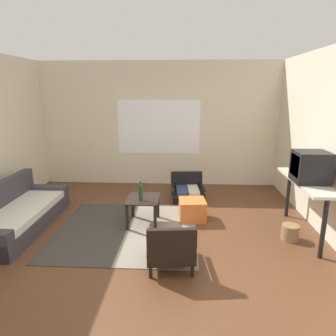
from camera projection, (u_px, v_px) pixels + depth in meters
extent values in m
plane|color=#56331E|center=(141.00, 249.00, 4.12)|extent=(7.80, 7.80, 0.00)
cube|color=beige|center=(159.00, 124.00, 6.75)|extent=(5.60, 0.12, 2.70)
cube|color=white|center=(159.00, 127.00, 6.70)|extent=(1.80, 0.01, 1.17)
cube|color=#38332D|center=(93.00, 229.00, 4.71)|extent=(1.05, 2.11, 0.01)
cube|color=gray|center=(161.00, 230.00, 4.66)|extent=(1.05, 2.11, 0.01)
cube|color=#38333D|center=(21.00, 221.00, 4.72)|extent=(0.79, 2.05, 0.23)
cube|color=beige|center=(21.00, 211.00, 4.68)|extent=(0.69, 1.87, 0.10)
cube|color=#38333D|center=(46.00, 196.00, 5.60)|extent=(0.78, 0.18, 0.39)
cube|color=black|center=(143.00, 199.00, 4.80)|extent=(0.50, 0.59, 0.02)
cube|color=black|center=(133.00, 205.00, 5.11)|extent=(0.04, 0.04, 0.42)
cube|color=black|center=(158.00, 206.00, 5.09)|extent=(0.04, 0.04, 0.42)
cube|color=black|center=(127.00, 218.00, 4.62)|extent=(0.04, 0.04, 0.42)
cube|color=black|center=(155.00, 218.00, 4.60)|extent=(0.04, 0.04, 0.42)
cylinder|color=black|center=(203.00, 201.00, 5.74)|extent=(0.04, 0.04, 0.13)
cylinder|color=black|center=(174.00, 201.00, 5.73)|extent=(0.04, 0.04, 0.13)
cylinder|color=black|center=(200.00, 192.00, 6.22)|extent=(0.04, 0.04, 0.13)
cylinder|color=black|center=(173.00, 192.00, 6.21)|extent=(0.04, 0.04, 0.13)
cube|color=black|center=(187.00, 192.00, 5.95)|extent=(0.67, 0.62, 0.05)
cube|color=beige|center=(193.00, 190.00, 5.92)|extent=(0.25, 0.53, 0.06)
cube|color=#2D3856|center=(182.00, 190.00, 5.92)|extent=(0.25, 0.53, 0.06)
cube|color=black|center=(186.00, 179.00, 6.16)|extent=(0.63, 0.12, 0.32)
cube|color=black|center=(203.00, 186.00, 5.93)|extent=(0.09, 0.58, 0.04)
cube|color=black|center=(172.00, 187.00, 5.92)|extent=(0.09, 0.58, 0.04)
cylinder|color=black|center=(151.00, 248.00, 4.00)|extent=(0.04, 0.04, 0.15)
cylinder|color=black|center=(187.00, 247.00, 4.02)|extent=(0.04, 0.04, 0.15)
cylinder|color=black|center=(151.00, 272.00, 3.47)|extent=(0.04, 0.04, 0.15)
cylinder|color=black|center=(192.00, 271.00, 3.49)|extent=(0.04, 0.04, 0.15)
cube|color=black|center=(170.00, 251.00, 3.72)|extent=(0.62, 0.68, 0.05)
cube|color=beige|center=(162.00, 247.00, 3.72)|extent=(0.24, 0.58, 0.06)
cube|color=#2D3856|center=(178.00, 246.00, 3.73)|extent=(0.24, 0.58, 0.06)
cube|color=black|center=(172.00, 246.00, 3.39)|extent=(0.56, 0.13, 0.41)
cube|color=black|center=(149.00, 243.00, 3.68)|extent=(0.11, 0.63, 0.04)
cube|color=black|center=(191.00, 242.00, 3.70)|extent=(0.11, 0.63, 0.04)
cube|color=#D1662D|center=(192.00, 210.00, 5.03)|extent=(0.46, 0.46, 0.34)
cube|color=beige|center=(306.00, 181.00, 4.35)|extent=(0.39, 1.46, 0.04)
cylinder|color=black|center=(323.00, 229.00, 3.81)|extent=(0.06, 0.06, 0.80)
cylinder|color=black|center=(288.00, 194.00, 5.10)|extent=(0.06, 0.06, 0.80)
cube|color=black|center=(311.00, 167.00, 4.21)|extent=(0.44, 0.42, 0.43)
cube|color=black|center=(295.00, 165.00, 4.22)|extent=(0.01, 0.33, 0.30)
cylinder|color=brown|center=(297.00, 167.00, 4.71)|extent=(0.20, 0.20, 0.19)
cylinder|color=brown|center=(298.00, 156.00, 4.67)|extent=(0.09, 0.09, 0.13)
cylinder|color=#194723|center=(141.00, 193.00, 4.67)|extent=(0.06, 0.06, 0.25)
cylinder|color=#194723|center=(140.00, 183.00, 4.64)|extent=(0.03, 0.03, 0.06)
cylinder|color=olive|center=(290.00, 232.00, 4.36)|extent=(0.24, 0.24, 0.22)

